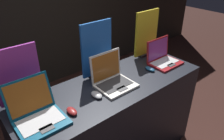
# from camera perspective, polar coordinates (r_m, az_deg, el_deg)

# --- Properties ---
(wall_back) EXTENTS (8.00, 0.05, 2.80)m
(wall_back) POSITION_cam_1_polar(r_m,az_deg,el_deg) (3.38, -22.08, 16.65)
(wall_back) COLOR black
(wall_back) RESTS_ON ground_plane
(display_counter) EXTENTS (1.79, 0.63, 0.96)m
(display_counter) POSITION_cam_1_polar(r_m,az_deg,el_deg) (2.23, 0.12, -14.24)
(display_counter) COLOR black
(display_counter) RESTS_ON ground_plane
(laptop_front) EXTENTS (0.33, 0.36, 0.27)m
(laptop_front) POSITION_cam_1_polar(r_m,az_deg,el_deg) (1.62, -19.08, -10.39)
(laptop_front) COLOR #0F5170
(laptop_front) RESTS_ON display_counter
(mouse_front) EXTENTS (0.06, 0.11, 0.03)m
(mouse_front) POSITION_cam_1_polar(r_m,az_deg,el_deg) (1.64, -10.47, -10.52)
(mouse_front) COLOR maroon
(mouse_front) RESTS_ON display_counter
(promo_stand_front) EXTENTS (0.33, 0.07, 0.46)m
(promo_stand_front) POSITION_cam_1_polar(r_m,az_deg,el_deg) (1.75, -23.27, -1.80)
(promo_stand_front) COLOR black
(promo_stand_front) RESTS_ON display_counter
(laptop_middle) EXTENTS (0.32, 0.29, 0.28)m
(laptop_middle) POSITION_cam_1_polar(r_m,az_deg,el_deg) (1.90, 0.03, -2.12)
(laptop_middle) COLOR silver
(laptop_middle) RESTS_ON display_counter
(mouse_middle) EXTENTS (0.07, 0.12, 0.03)m
(mouse_middle) POSITION_cam_1_polar(r_m,az_deg,el_deg) (1.78, -4.04, -6.49)
(mouse_middle) COLOR #B2B2B7
(mouse_middle) RESTS_ON display_counter
(promo_stand_middle) EXTENTS (0.32, 0.07, 0.52)m
(promo_stand_middle) POSITION_cam_1_polar(r_m,az_deg,el_deg) (1.97, -3.97, 4.98)
(promo_stand_middle) COLOR black
(promo_stand_middle) RESTS_ON display_counter
(laptop_back) EXTENTS (0.33, 0.26, 0.25)m
(laptop_back) POSITION_cam_1_polar(r_m,az_deg,el_deg) (2.34, 13.07, 3.14)
(laptop_back) COLOR maroon
(laptop_back) RESTS_ON display_counter
(mouse_back) EXTENTS (0.06, 0.11, 0.03)m
(mouse_back) POSITION_cam_1_polar(r_m,az_deg,el_deg) (2.18, 9.88, 0.27)
(mouse_back) COLOR navy
(mouse_back) RESTS_ON display_counter
(promo_stand_back) EXTENTS (0.33, 0.07, 0.50)m
(promo_stand_back) POSITION_cam_1_polar(r_m,az_deg,el_deg) (2.41, 8.95, 9.06)
(promo_stand_back) COLOR black
(promo_stand_back) RESTS_ON display_counter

